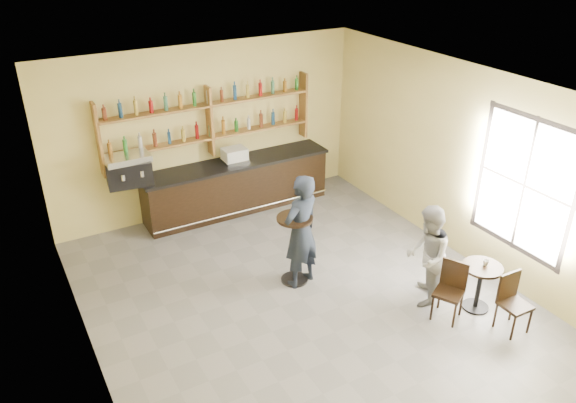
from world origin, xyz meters
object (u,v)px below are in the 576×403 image
pedestal_table (295,250)px  cafe_table (479,287)px  bar_counter (237,186)px  espresso_machine (129,170)px  chair_south (515,305)px  chair_west (449,292)px  man_main (301,232)px  pastry_case (235,155)px  patron_second (427,256)px

pedestal_table → cafe_table: pedestal_table is taller
bar_counter → espresso_machine: bearing=180.0°
espresso_machine → chair_south: size_ratio=0.87×
bar_counter → chair_west: bar_counter is taller
espresso_machine → pedestal_table: espresso_machine is taller
cafe_table → chair_south: bearing=-85.2°
bar_counter → pedestal_table: (-0.24, -2.67, 0.07)m
bar_counter → pedestal_table: size_ratio=3.25×
espresso_machine → pedestal_table: size_ratio=0.66×
pedestal_table → man_main: bearing=-61.0°
pedestal_table → man_main: 0.37m
pedestal_table → cafe_table: (1.99, -1.92, -0.21)m
pedestal_table → chair_west: 2.36m
pastry_case → patron_second: 4.23m
chair_south → patron_second: patron_second is taller
espresso_machine → chair_west: 5.61m
bar_counter → cafe_table: 4.90m
espresso_machine → pastry_case: size_ratio=1.66×
chair_west → chair_south: (0.60, -0.65, -0.01)m
pastry_case → bar_counter: bearing=1.0°
pastry_case → cafe_table: (1.76, -4.58, -0.78)m
patron_second → pedestal_table: bearing=-89.9°
man_main → cafe_table: size_ratio=2.54×
pedestal_table → man_main: man_main is taller
cafe_table → patron_second: (-0.56, 0.54, 0.41)m
cafe_table → man_main: bearing=136.7°
bar_counter → pastry_case: size_ratio=8.20×
man_main → patron_second: size_ratio=1.19×
cafe_table → chair_west: size_ratio=0.84×
patron_second → espresso_machine: bearing=-97.6°
bar_counter → cafe_table: size_ratio=5.10×
pedestal_table → chair_west: pedestal_table is taller
pedestal_table → patron_second: patron_second is taller
chair_west → pedestal_table: bearing=-171.0°
man_main → chair_south: (1.98, -2.42, -0.49)m
man_main → patron_second: 1.88m
chair_west → patron_second: size_ratio=0.56×
chair_west → patron_second: patron_second is taller
bar_counter → chair_south: bar_counter is taller
patron_second → chair_south: bearing=72.4°
pedestal_table → bar_counter: bearing=84.8°
pastry_case → chair_south: pastry_case is taller
pedestal_table → patron_second: (1.42, -1.38, 0.21)m
espresso_machine → pastry_case: 2.00m
chair_south → cafe_table: bearing=96.3°
espresso_machine → chair_south: espresso_machine is taller
espresso_machine → pastry_case: (1.99, 0.00, -0.13)m
cafe_table → chair_west: 0.56m
chair_south → chair_west: bearing=134.2°
chair_south → patron_second: size_ratio=0.55×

